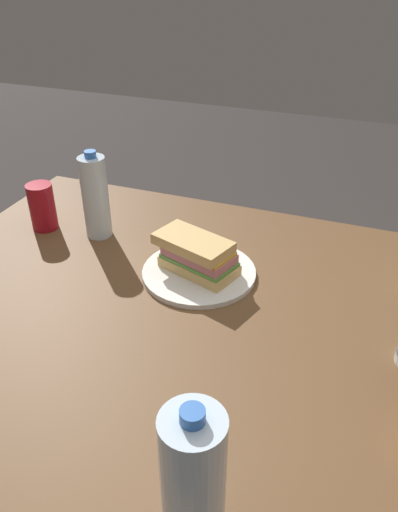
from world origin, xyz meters
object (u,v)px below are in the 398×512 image
dining_table (219,364)px  soda_can_red (42,207)px  sandwich (197,255)px  water_bottle_spare (193,484)px  water_bottle_tall (95,197)px  paper_plate (199,272)px

dining_table → soda_can_red: soda_can_red is taller
sandwich → water_bottle_spare: size_ratio=0.86×
dining_table → water_bottle_spare: size_ratio=6.12×
dining_table → water_bottle_tall: (0.41, -0.24, 0.20)m
sandwich → soda_can_red: size_ratio=1.66×
paper_plate → water_bottle_tall: (0.30, -0.08, 0.10)m
water_bottle_tall → paper_plate: bearing=164.9°
paper_plate → water_bottle_tall: size_ratio=1.14×
paper_plate → water_bottle_spare: bearing=109.9°
soda_can_red → paper_plate: bearing=172.1°
soda_can_red → water_bottle_spare: 0.90m
water_bottle_tall → water_bottle_spare: (-0.50, 0.63, 0.01)m
water_bottle_tall → water_bottle_spare: 0.81m
sandwich → water_bottle_spare: (-0.20, 0.55, 0.06)m
water_bottle_spare → paper_plate: bearing=-70.1°
sandwich → water_bottle_tall: size_ratio=0.91×
dining_table → water_bottle_tall: water_bottle_tall is taller
dining_table → water_bottle_spare: 0.45m
water_bottle_tall → water_bottle_spare: size_ratio=0.95×
water_bottle_tall → sandwich: bearing=164.6°
sandwich → soda_can_red: bearing=-8.0°
soda_can_red → water_bottle_spare: bearing=136.7°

